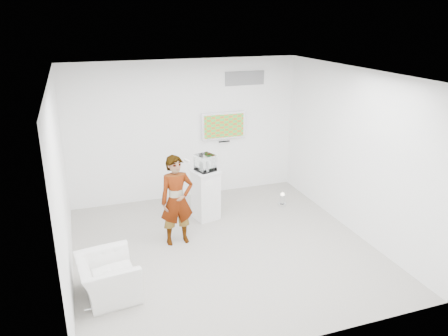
% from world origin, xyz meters
% --- Properties ---
extents(room, '(5.01, 5.01, 3.00)m').
position_xyz_m(room, '(0.00, 0.00, 1.50)').
color(room, '#AAA59C').
rests_on(room, ground).
extents(tv, '(1.00, 0.08, 0.60)m').
position_xyz_m(tv, '(0.85, 2.45, 1.55)').
color(tv, silver).
rests_on(tv, room).
extents(logo_decal, '(0.90, 0.02, 0.30)m').
position_xyz_m(logo_decal, '(1.35, 2.49, 2.55)').
color(logo_decal, slate).
rests_on(logo_decal, room).
extents(person, '(0.61, 0.42, 1.62)m').
position_xyz_m(person, '(-0.69, 0.46, 0.81)').
color(person, white).
rests_on(person, room).
extents(armchair, '(0.89, 0.99, 0.59)m').
position_xyz_m(armchair, '(-2.01, -0.74, 0.30)').
color(armchair, white).
rests_on(armchair, room).
extents(pedestal, '(0.58, 0.58, 1.00)m').
position_xyz_m(pedestal, '(0.06, 1.24, 0.50)').
color(pedestal, white).
rests_on(pedestal, room).
extents(floor_uplight, '(0.24, 0.24, 0.28)m').
position_xyz_m(floor_uplight, '(1.76, 1.27, 0.14)').
color(floor_uplight, silver).
rests_on(floor_uplight, room).
extents(vitrine, '(0.41, 0.41, 0.32)m').
position_xyz_m(vitrine, '(0.06, 1.24, 1.16)').
color(vitrine, white).
rests_on(vitrine, pedestal).
extents(console, '(0.05, 0.15, 0.20)m').
position_xyz_m(console, '(0.06, 1.24, 1.10)').
color(console, white).
rests_on(console, pedestal).
extents(wii_remote, '(0.09, 0.15, 0.04)m').
position_xyz_m(wii_remote, '(-0.45, 0.62, 1.46)').
color(wii_remote, white).
rests_on(wii_remote, person).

